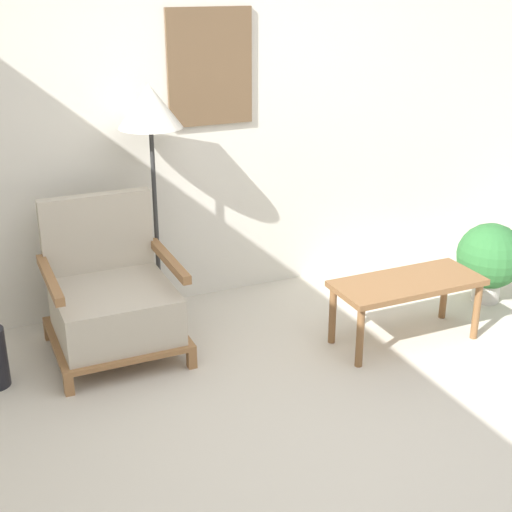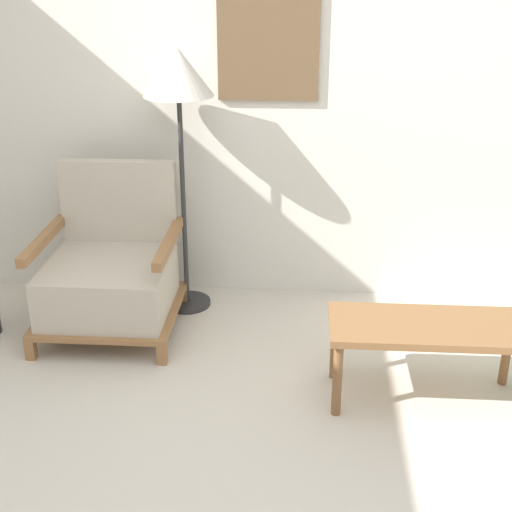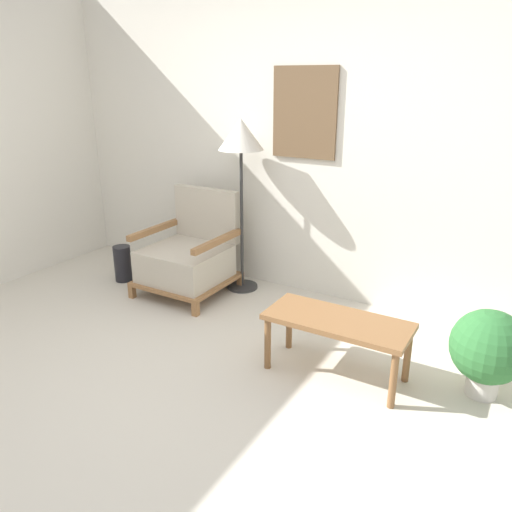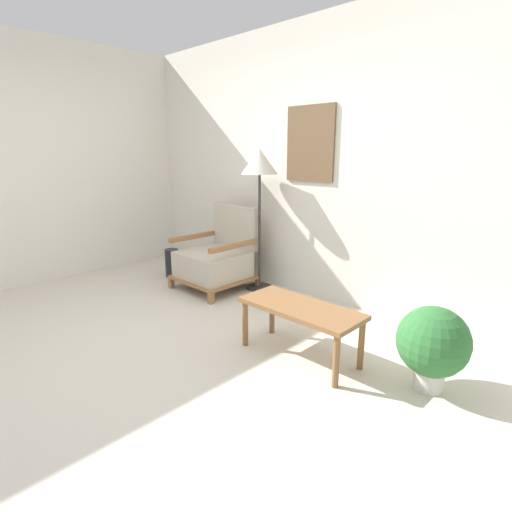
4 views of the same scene
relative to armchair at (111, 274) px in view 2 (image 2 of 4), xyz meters
name	(u,v)px [view 2 (image 2 of 4)]	position (x,y,z in m)	size (l,w,h in m)	color
wall_back	(269,70)	(0.83, 0.57, 1.03)	(8.00, 0.09, 2.70)	silver
armchair	(111,274)	(0.00, 0.00, 0.00)	(0.74, 0.73, 0.89)	olive
floor_lamp	(178,87)	(0.37, 0.30, 0.97)	(0.38, 0.38, 1.51)	#2D2D2D
coffee_table	(428,334)	(1.64, -0.60, 0.02)	(0.91, 0.39, 0.40)	brown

